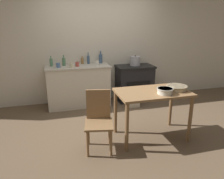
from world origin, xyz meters
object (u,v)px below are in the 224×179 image
object	(u,v)px
stove	(134,83)
mixing_bowl_large	(177,88)
cup_center_right	(77,64)
cup_mid_right	(97,63)
chair	(99,119)
flour_sack	(133,98)
bottle_center	(88,59)
stock_pot	(135,61)
bottle_mid_left	(51,62)
work_table	(152,98)
bottle_center_left	(64,62)
bottle_far_left	(82,61)
bottle_left	(101,58)
cup_right	(58,65)
mixing_bowl_small	(165,91)
cup_far_right	(71,65)

from	to	relation	value
stove	mixing_bowl_large	xyz separation A→B (m)	(0.01, -1.83, 0.42)
cup_center_right	cup_mid_right	world-z (taller)	cup_mid_right
stove	chair	xyz separation A→B (m)	(-1.27, -1.86, 0.05)
cup_center_right	mixing_bowl_large	bearing A→B (deg)	-51.90
flour_sack	bottle_center	world-z (taller)	bottle_center
bottle_center	cup_mid_right	xyz separation A→B (m)	(0.16, -0.24, -0.05)
stove	flour_sack	world-z (taller)	stove
stock_pot	cup_center_right	distance (m)	1.38
bottle_mid_left	cup_mid_right	xyz separation A→B (m)	(0.98, -0.16, -0.04)
work_table	bottle_center_left	size ratio (longest dim) A/B	4.96
mixing_bowl_large	bottle_far_left	distance (m)	2.35
bottle_left	cup_right	bearing A→B (deg)	-165.99
bottle_far_left	bottle_left	world-z (taller)	bottle_left
bottle_center_left	bottle_center	world-z (taller)	bottle_center
work_table	flour_sack	xyz separation A→B (m)	(0.19, 1.34, -0.47)
mixing_bowl_small	bottle_center	size ratio (longest dim) A/B	0.97
work_table	cup_far_right	size ratio (longest dim) A/B	11.97
bottle_left	cup_right	world-z (taller)	bottle_left
stove	flour_sack	distance (m)	0.52
chair	bottle_mid_left	distance (m)	2.10
stove	stock_pot	size ratio (longest dim) A/B	3.47
stock_pot	cup_far_right	world-z (taller)	stock_pot
mixing_bowl_large	bottle_center	bearing A→B (deg)	118.66
mixing_bowl_small	bottle_mid_left	world-z (taller)	bottle_mid_left
stock_pot	bottle_mid_left	distance (m)	1.91
flour_sack	mixing_bowl_small	world-z (taller)	mixing_bowl_small
bottle_far_left	stock_pot	bearing A→B (deg)	-7.27
cup_far_right	flour_sack	bearing A→B (deg)	-11.19
bottle_mid_left	mixing_bowl_small	bearing A→B (deg)	-51.08
flour_sack	bottle_center_left	bearing A→B (deg)	160.73
chair	cup_right	size ratio (longest dim) A/B	9.81
bottle_left	work_table	bearing A→B (deg)	-78.11
cup_right	cup_far_right	world-z (taller)	cup_far_right
mixing_bowl_small	cup_far_right	bearing A→B (deg)	124.78
mixing_bowl_large	mixing_bowl_small	size ratio (longest dim) A/B	1.32
work_table	bottle_far_left	size ratio (longest dim) A/B	6.48
stove	chair	distance (m)	2.25
cup_center_right	stove	bearing A→B (deg)	3.60
bottle_far_left	cup_center_right	world-z (taller)	bottle_far_left
work_table	mixing_bowl_small	size ratio (longest dim) A/B	4.66
bottle_center	cup_center_right	xyz separation A→B (m)	(-0.28, -0.24, -0.05)
stove	work_table	bearing A→B (deg)	-102.02
flour_sack	mixing_bowl_large	bearing A→B (deg)	-81.84
cup_far_right	cup_center_right	bearing A→B (deg)	33.73
mixing_bowl_large	cup_right	xyz separation A→B (m)	(-1.76, 1.75, 0.12)
work_table	bottle_center_left	world-z (taller)	bottle_center_left
stock_pot	bottle_center_left	xyz separation A→B (m)	(-1.64, 0.04, 0.05)
cup_center_right	cup_far_right	distance (m)	0.16
stock_pot	cup_center_right	bearing A→B (deg)	-175.40
work_table	cup_center_right	bearing A→B (deg)	120.03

